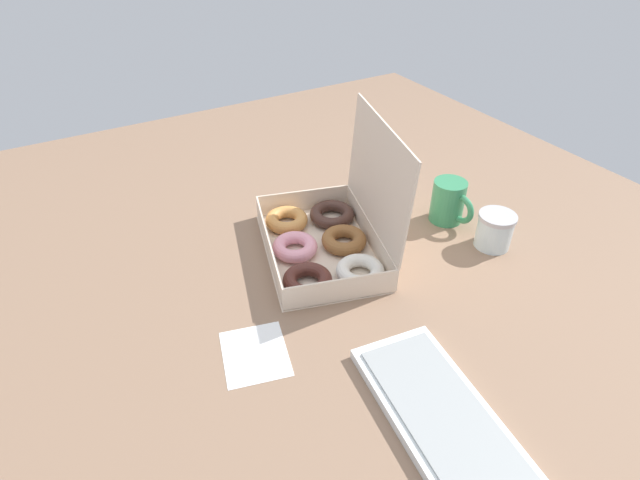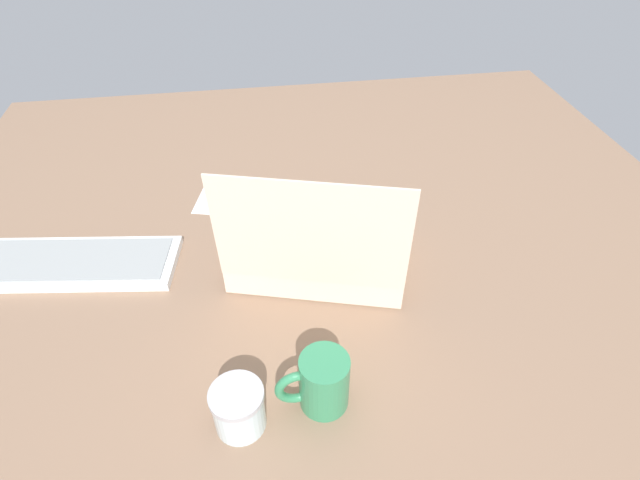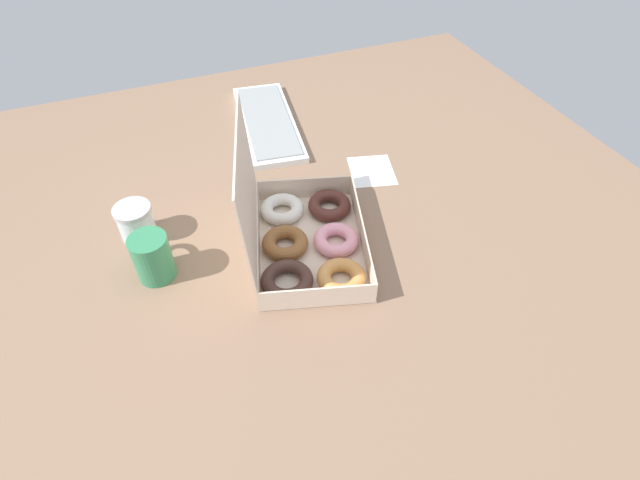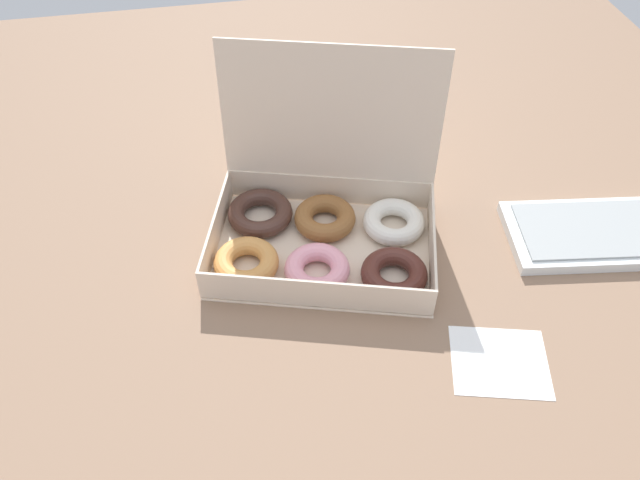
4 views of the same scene
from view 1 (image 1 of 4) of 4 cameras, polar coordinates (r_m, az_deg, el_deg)
name	(u,v)px [view 1 (image 1 of 4)]	position (r cm, az deg, el deg)	size (l,w,h in cm)	color
ground_plane	(315,250)	(112.68, -0.59, -1.19)	(180.00, 180.00, 2.00)	#876850
donut_box	(327,236)	(109.17, 0.81, 0.44)	(39.69, 33.27, 28.81)	beige
keyboard	(459,441)	(80.61, 15.58, -21.27)	(43.73, 20.29, 2.20)	white
coffee_mug	(449,201)	(121.92, 14.55, 4.29)	(11.71, 7.81, 10.30)	#348456
glass_jar	(495,230)	(116.73, 19.33, 1.06)	(8.21, 8.21, 8.16)	silver
paper_napkin	(255,353)	(89.89, -7.44, -12.73)	(13.05, 11.09, 0.15)	white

